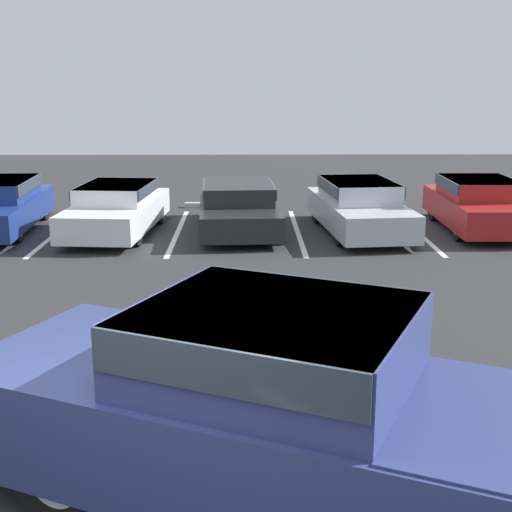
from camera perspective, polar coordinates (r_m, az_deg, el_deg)
name	(u,v)px	position (r m, az deg, el deg)	size (l,w,h in m)	color
stall_stripe_b	(58,232)	(18.00, -15.57, 1.87)	(0.12, 5.36, 0.01)	white
stall_stripe_c	(178,232)	(17.48, -6.27, 1.96)	(0.12, 5.36, 0.01)	white
stall_stripe_d	(297,231)	(17.45, 3.33, 1.99)	(0.12, 5.36, 0.01)	white
stall_stripe_e	(416,231)	(17.90, 12.70, 1.98)	(0.12, 5.36, 0.01)	white
pickup_truck	(310,419)	(6.02, 4.31, -12.86)	(6.43, 4.49, 1.84)	navy
parked_sedan_b	(117,207)	(17.39, -11.08, 3.85)	(2.09, 4.48, 1.19)	silver
parked_sedan_c	(238,206)	(17.38, -1.43, 4.06)	(2.07, 4.55, 1.17)	#232326
parked_sedan_d	(359,205)	(17.35, 8.24, 4.03)	(2.15, 4.63, 1.26)	#B7BABF
parked_sedan_e	(479,203)	(18.33, 17.41, 4.07)	(1.88, 4.23, 1.25)	maroon
wheel_stop_curb	(216,205)	(20.69, -3.23, 4.09)	(1.80, 0.20, 0.14)	#B7B2A8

